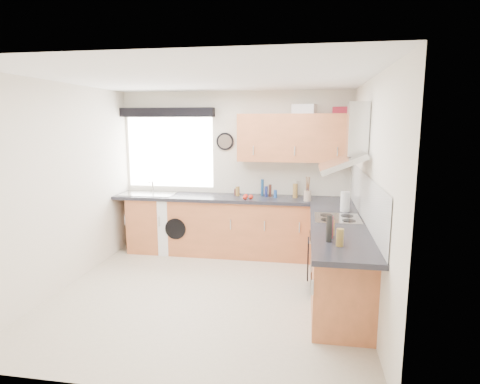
% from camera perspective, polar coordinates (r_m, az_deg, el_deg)
% --- Properties ---
extents(ground_plane, '(3.60, 3.60, 0.00)m').
position_cam_1_polar(ground_plane, '(4.97, -4.62, -14.22)').
color(ground_plane, beige).
extents(ceiling, '(3.60, 3.60, 0.02)m').
position_cam_1_polar(ceiling, '(4.56, -5.07, 15.81)').
color(ceiling, white).
rests_on(ceiling, wall_back).
extents(wall_back, '(3.60, 0.02, 2.50)m').
position_cam_1_polar(wall_back, '(6.34, -0.80, 2.86)').
color(wall_back, silver).
rests_on(wall_back, ground_plane).
extents(wall_front, '(3.60, 0.02, 2.50)m').
position_cam_1_polar(wall_front, '(2.93, -13.61, -5.77)').
color(wall_front, silver).
rests_on(wall_front, ground_plane).
extents(wall_left, '(0.02, 3.60, 2.50)m').
position_cam_1_polar(wall_left, '(5.34, -23.90, 0.67)').
color(wall_left, silver).
rests_on(wall_left, ground_plane).
extents(wall_right, '(0.02, 3.60, 2.50)m').
position_cam_1_polar(wall_right, '(4.51, 17.92, -0.52)').
color(wall_right, silver).
rests_on(wall_right, ground_plane).
extents(window, '(1.40, 0.02, 1.10)m').
position_cam_1_polar(window, '(6.57, -9.91, 5.59)').
color(window, white).
rests_on(window, wall_back).
extents(window_blind, '(1.50, 0.18, 0.14)m').
position_cam_1_polar(window_blind, '(6.47, -10.35, 11.09)').
color(window_blind, black).
rests_on(window_blind, wall_back).
extents(splashback, '(0.01, 3.00, 0.54)m').
position_cam_1_polar(splashback, '(4.81, 17.25, -0.70)').
color(splashback, white).
rests_on(splashback, wall_right).
extents(base_cab_back, '(3.00, 0.58, 0.86)m').
position_cam_1_polar(base_cab_back, '(6.24, -2.17, -4.95)').
color(base_cab_back, '#A95B34').
rests_on(base_cab_back, ground_plane).
extents(base_cab_corner, '(0.60, 0.60, 0.86)m').
position_cam_1_polar(base_cab_corner, '(6.12, 12.72, -5.49)').
color(base_cab_corner, '#A95B34').
rests_on(base_cab_corner, ground_plane).
extents(base_cab_right, '(0.58, 2.10, 0.86)m').
position_cam_1_polar(base_cab_right, '(4.83, 13.69, -9.71)').
color(base_cab_right, '#A95B34').
rests_on(base_cab_right, ground_plane).
extents(worktop_back, '(3.60, 0.62, 0.05)m').
position_cam_1_polar(worktop_back, '(6.11, -1.30, -0.89)').
color(worktop_back, black).
rests_on(worktop_back, base_cab_back).
extents(worktop_right, '(0.62, 2.42, 0.05)m').
position_cam_1_polar(worktop_right, '(4.55, 13.92, -4.94)').
color(worktop_right, black).
rests_on(worktop_right, base_cab_right).
extents(sink, '(0.84, 0.46, 0.10)m').
position_cam_1_polar(sink, '(6.48, -12.94, 0.07)').
color(sink, '#B6B6B6').
rests_on(sink, worktop_back).
extents(oven, '(0.56, 0.58, 0.85)m').
position_cam_1_polar(oven, '(4.97, 13.45, -9.19)').
color(oven, black).
rests_on(oven, ground_plane).
extents(hob_plate, '(0.52, 0.52, 0.01)m').
position_cam_1_polar(hob_plate, '(4.84, 13.68, -3.67)').
color(hob_plate, '#B6B6B6').
rests_on(hob_plate, worktop_right).
extents(extractor_hood, '(0.52, 0.78, 0.66)m').
position_cam_1_polar(extractor_hood, '(4.72, 15.32, 6.42)').
color(extractor_hood, '#B6B6B6').
rests_on(extractor_hood, wall_right).
extents(upper_cabinets, '(1.70, 0.35, 0.70)m').
position_cam_1_polar(upper_cabinets, '(6.02, 7.88, 7.64)').
color(upper_cabinets, '#A95B34').
rests_on(upper_cabinets, wall_back).
extents(washing_machine, '(0.64, 0.62, 0.88)m').
position_cam_1_polar(washing_machine, '(6.42, -8.30, -4.51)').
color(washing_machine, white).
rests_on(washing_machine, ground_plane).
extents(wall_clock, '(0.27, 0.04, 0.27)m').
position_cam_1_polar(wall_clock, '(6.29, -2.17, 7.19)').
color(wall_clock, black).
rests_on(wall_clock, wall_back).
extents(casserole, '(0.37, 0.30, 0.14)m').
position_cam_1_polar(casserole, '(6.11, 9.12, 11.57)').
color(casserole, white).
rests_on(casserole, upper_cabinets).
extents(storage_box, '(0.26, 0.23, 0.10)m').
position_cam_1_polar(storage_box, '(6.13, 14.20, 11.21)').
color(storage_box, maroon).
rests_on(storage_box, upper_cabinets).
extents(utensil_pot, '(0.13, 0.13, 0.15)m').
position_cam_1_polar(utensil_pot, '(5.84, 9.57, -0.55)').
color(utensil_pot, tan).
rests_on(utensil_pot, worktop_back).
extents(kitchen_roll, '(0.13, 0.13, 0.25)m').
position_cam_1_polar(kitchen_roll, '(5.24, 14.72, -1.33)').
color(kitchen_roll, white).
rests_on(kitchen_roll, worktop_right).
extents(tomato_cluster, '(0.16, 0.16, 0.07)m').
position_cam_1_polar(tomato_cluster, '(5.90, 1.03, -0.69)').
color(tomato_cluster, red).
rests_on(tomato_cluster, worktop_back).
extents(jar_0, '(0.04, 0.04, 0.21)m').
position_cam_1_polar(jar_0, '(6.12, 9.55, 0.23)').
color(jar_0, navy).
rests_on(jar_0, worktop_back).
extents(jar_1, '(0.04, 0.04, 0.18)m').
position_cam_1_polar(jar_1, '(6.11, 4.30, 0.21)').
color(jar_1, '#472119').
rests_on(jar_1, worktop_back).
extents(jar_2, '(0.06, 0.06, 0.10)m').
position_cam_1_polar(jar_2, '(6.22, -0.59, 0.02)').
color(jar_2, '#431B18').
rests_on(jar_2, worktop_back).
extents(jar_3, '(0.06, 0.06, 0.15)m').
position_cam_1_polar(jar_3, '(6.14, -0.34, 0.11)').
color(jar_3, olive).
rests_on(jar_3, worktop_back).
extents(jar_4, '(0.05, 0.05, 0.12)m').
position_cam_1_polar(jar_4, '(6.02, 5.05, -0.27)').
color(jar_4, navy).
rests_on(jar_4, worktop_back).
extents(jar_5, '(0.07, 0.07, 0.21)m').
position_cam_1_polar(jar_5, '(6.04, 7.85, 0.17)').
color(jar_5, olive).
rests_on(jar_5, worktop_back).
extents(jar_6, '(0.07, 0.07, 0.25)m').
position_cam_1_polar(jar_6, '(6.15, 7.91, 0.52)').
color(jar_6, '#B6AD9C').
rests_on(jar_6, worktop_back).
extents(jar_7, '(0.05, 0.05, 0.25)m').
position_cam_1_polar(jar_7, '(6.20, 3.19, 0.68)').
color(jar_7, navy).
rests_on(jar_7, worktop_back).
extents(jar_8, '(0.05, 0.05, 0.16)m').
position_cam_1_polar(jar_8, '(6.08, 3.74, 0.06)').
color(jar_8, navy).
rests_on(jar_8, worktop_back).
extents(bottle_0, '(0.06, 0.06, 0.15)m').
position_cam_1_polar(bottle_0, '(4.13, 12.93, -4.97)').
color(bottle_0, '#A67B39').
rests_on(bottle_0, worktop_right).
extents(bottle_1, '(0.06, 0.06, 0.26)m').
position_cam_1_polar(bottle_1, '(3.89, 12.56, -5.07)').
color(bottle_1, black).
rests_on(bottle_1, worktop_right).
extents(bottle_2, '(0.07, 0.07, 0.16)m').
position_cam_1_polar(bottle_2, '(3.79, 14.03, -6.29)').
color(bottle_2, olive).
rests_on(bottle_2, worktop_right).
extents(bottle_3, '(0.07, 0.07, 0.22)m').
position_cam_1_polar(bottle_3, '(4.02, 12.68, -4.89)').
color(bottle_3, maroon).
rests_on(bottle_3, worktop_right).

